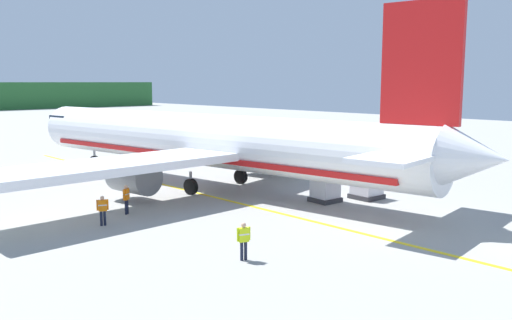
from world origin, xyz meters
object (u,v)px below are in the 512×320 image
cargo_container_near (366,186)px  crew_loader_right (244,238)px  cargo_container_mid (326,187)px  crew_loader_left (103,208)px  crew_marshaller (126,197)px  airliner_foreground (207,141)px

cargo_container_near → crew_loader_right: 14.88m
cargo_container_mid → crew_loader_left: cargo_container_mid is taller
cargo_container_mid → crew_loader_right: cargo_container_mid is taller
cargo_container_near → crew_loader_right: bearing=-164.8°
cargo_container_near → cargo_container_mid: bearing=156.5°
crew_marshaller → cargo_container_mid: bearing=-27.6°
crew_loader_left → crew_marshaller: bearing=32.8°
crew_loader_left → crew_loader_right: size_ratio=0.97×
cargo_container_near → cargo_container_mid: size_ratio=0.95×
crew_loader_left → cargo_container_mid: bearing=-18.1°
cargo_container_near → crew_marshaller: 15.50m
airliner_foreground → cargo_container_near: airliner_foreground is taller
airliner_foreground → crew_loader_right: airliner_foreground is taller
cargo_container_near → crew_loader_left: (-16.08, 5.55, 0.09)m
crew_loader_right → crew_marshaller: bearing=87.3°
cargo_container_near → crew_marshaller: (-13.83, 7.00, 0.15)m
cargo_container_mid → crew_loader_right: size_ratio=1.20×
airliner_foreground → crew_loader_right: 16.96m
crew_marshaller → crew_loader_right: crew_marshaller is taller
cargo_container_near → airliner_foreground: bearing=117.4°
cargo_container_mid → crew_loader_right: (-11.60, -5.10, 0.04)m
crew_marshaller → crew_loader_right: size_ratio=1.03×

